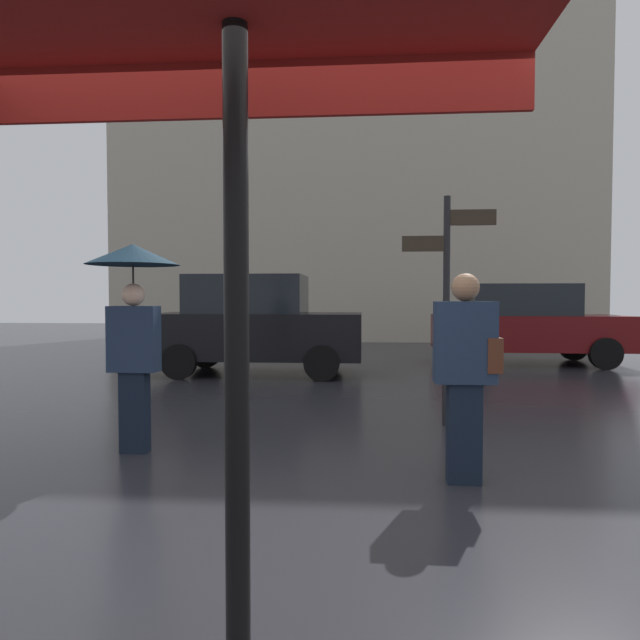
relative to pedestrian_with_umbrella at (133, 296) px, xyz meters
name	(u,v)px	position (x,y,z in m)	size (l,w,h in m)	color
ground_plane	(280,578)	(1.78, -2.34, -1.52)	(60.00, 60.00, 0.00)	#26262B
pedestrian_with_umbrella	(133,296)	(0.00, 0.00, 0.00)	(0.89, 0.89, 2.03)	black
pedestrian_with_bag	(466,365)	(3.05, -0.68, -0.56)	(0.52, 0.24, 1.70)	black
parked_car_left	(525,323)	(5.90, 7.83, -0.58)	(4.16, 1.99, 1.83)	#590C0F
parked_car_right	(256,324)	(0.08, 5.71, -0.53)	(4.08, 1.96, 1.96)	black
street_signpost	(447,286)	(3.20, 1.39, 0.12)	(1.08, 0.08, 2.69)	black
building_block	(352,111)	(1.78, 15.49, 6.83)	(17.18, 3.02, 16.70)	#B2A893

